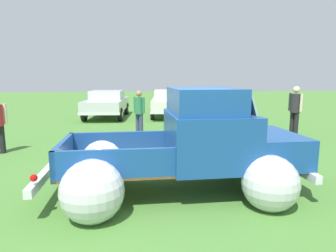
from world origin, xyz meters
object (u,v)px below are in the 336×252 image
Objects in this scene: vintage_pickup_truck at (194,151)px; spectator_1 at (295,108)px; show_car_1 at (168,102)px; spectator_2 at (139,110)px; show_car_0 at (107,103)px.

vintage_pickup_truck reaches higher than spectator_1.
show_car_1 is 5.69m from spectator_2.
show_car_0 is at bearing -117.06° from spectator_2.
spectator_1 reaches higher than show_car_1.
spectator_1 is at bearing 43.83° from vintage_pickup_truck.
show_car_0 is 0.90× the size of show_car_1.
spectator_2 is (-1.07, 5.40, 0.18)m from vintage_pickup_truck.
vintage_pickup_truck is 2.60× the size of spectator_1.
show_car_0 and show_car_1 have the same top height.
spectator_1 reaches higher than spectator_2.
spectator_2 is (-1.55, -5.47, 0.15)m from show_car_1.
show_car_0 is at bearing -67.00° from spectator_1.
spectator_1 is (3.99, -6.19, 0.26)m from show_car_1.
spectator_1 is at bearing 54.80° from show_car_0.
spectator_1 is at bearing 37.34° from show_car_1.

